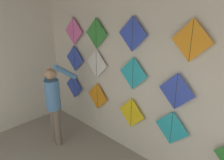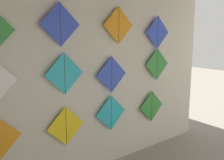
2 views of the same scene
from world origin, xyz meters
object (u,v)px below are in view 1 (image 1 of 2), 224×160
kite_3 (171,128)px  kite_5 (75,59)px  kite_6 (97,64)px  kite_13 (191,41)px  kite_2 (131,113)px  kite_7 (133,74)px  kite_0 (74,86)px  shopkeeper (54,100)px  kite_11 (96,33)px  kite_10 (74,31)px  kite_8 (176,92)px  kite_1 (97,98)px  kite_12 (132,34)px

kite_3 → kite_5: (-2.33, 0.00, 0.66)m
kite_6 → kite_13: size_ratio=1.00×
kite_3 → kite_6: kite_6 is taller
kite_2 → kite_3: kite_3 is taller
kite_7 → kite_5: bearing=180.0°
kite_0 → kite_13: 2.88m
shopkeeper → kite_6: (0.35, 0.77, 0.61)m
kite_6 → kite_11: kite_11 is taller
kite_7 → kite_13: bearing=0.0°
kite_0 → kite_11: 1.46m
kite_7 → kite_6: bearing=180.0°
kite_13 → kite_10: bearing=180.0°
kite_8 → kite_11: 1.77m
kite_6 → kite_13: 1.90m
kite_10 → kite_1: bearing=-0.1°
kite_10 → kite_12: size_ratio=1.00×
kite_10 → kite_11: (0.68, 0.00, 0.02)m
kite_3 → kite_5: 2.42m
kite_2 → kite_6: (-0.87, 0.00, 0.72)m
kite_2 → kite_11: 1.54m
kite_12 → shopkeeper: bearing=-147.4°
kite_1 → kite_12: 1.59m
kite_7 → kite_12: size_ratio=1.00×
kite_7 → kite_8: (0.78, 0.00, -0.09)m
kite_13 → kite_5: bearing=180.0°
kite_0 → kite_7: (1.65, 0.00, 0.67)m
kite_6 → kite_7: 0.88m
kite_1 → kite_13: kite_13 is taller
kite_12 → kite_6: bearing=180.0°
kite_8 → kite_10: 2.41m
kite_1 → kite_11: bearing=5.0°
shopkeeper → kite_1: 0.85m
kite_10 → kite_13: size_ratio=1.00×
kite_7 → kite_10: (-1.55, 0.00, 0.54)m
kite_6 → kite_8: size_ratio=1.00×
kite_5 → kite_11: 0.91m
kite_5 → kite_6: size_ratio=1.00×
kite_0 → kite_2: 1.65m
kite_1 → kite_10: bearing=179.9°
shopkeeper → kite_8: bearing=22.1°
kite_8 → kite_10: bearing=180.0°
shopkeeper → kite_12: bearing=33.8°
kite_11 → kite_12: 0.84m
shopkeeper → kite_11: 1.45m
shopkeeper → kite_0: bearing=119.8°
kite_0 → kite_13: size_ratio=1.00×
kite_2 → kite_13: 1.64m
kite_3 → kite_11: kite_11 is taller
kite_2 → kite_3: (0.77, 0.00, 0.04)m
kite_7 → kite_2: bearing=180.0°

